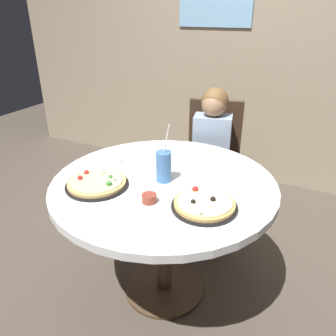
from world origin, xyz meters
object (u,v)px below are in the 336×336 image
object	(u,v)px
pizza_veggie	(204,205)
soda_cup	(163,166)
plate_small	(108,160)
sauce_bowl	(149,198)
dining_table	(164,197)
pizza_cheese	(97,183)
chair_wooden	(213,157)
diner_child	(209,173)

from	to	relation	value
pizza_veggie	soda_cup	world-z (taller)	soda_cup
plate_small	sauce_bowl	bearing A→B (deg)	-33.84
dining_table	pizza_cheese	size ratio (longest dim) A/B	3.69
dining_table	soda_cup	bearing A→B (deg)	-161.95
chair_wooden	plate_small	size ratio (longest dim) A/B	5.28
soda_cup	plate_small	distance (m)	0.42
soda_cup	plate_small	world-z (taller)	soda_cup
diner_child	pizza_cheese	size ratio (longest dim) A/B	3.43
soda_cup	diner_child	bearing A→B (deg)	88.49
dining_table	plate_small	size ratio (longest dim) A/B	6.47
sauce_bowl	dining_table	bearing A→B (deg)	99.10
pizza_veggie	pizza_cheese	xyz separation A→B (m)	(-0.55, -0.05, 0.00)
plate_small	soda_cup	bearing A→B (deg)	-10.69
dining_table	sauce_bowl	bearing A→B (deg)	-80.90
dining_table	soda_cup	distance (m)	0.18
dining_table	pizza_cheese	distance (m)	0.36
pizza_veggie	sauce_bowl	distance (m)	0.25
sauce_bowl	plate_small	bearing A→B (deg)	146.16
chair_wooden	pizza_cheese	xyz separation A→B (m)	(-0.25, -1.07, 0.24)
sauce_bowl	plate_small	xyz separation A→B (m)	(-0.44, 0.30, -0.02)
diner_child	pizza_veggie	xyz separation A→B (m)	(0.26, -0.85, 0.28)
dining_table	pizza_veggie	distance (m)	0.34
soda_cup	plate_small	bearing A→B (deg)	169.31
chair_wooden	plate_small	xyz separation A→B (m)	(-0.38, -0.79, 0.22)
soda_cup	dining_table	bearing A→B (deg)	18.05
pizza_veggie	soda_cup	size ratio (longest dim) A/B	0.97
chair_wooden	pizza_veggie	world-z (taller)	chair_wooden
pizza_cheese	plate_small	size ratio (longest dim) A/B	1.75
dining_table	soda_cup	size ratio (longest dim) A/B	3.79
chair_wooden	soda_cup	world-z (taller)	soda_cup
pizza_cheese	sauce_bowl	size ratio (longest dim) A/B	4.51
soda_cup	plate_small	size ratio (longest dim) A/B	1.71
pizza_veggie	sauce_bowl	world-z (taller)	pizza_veggie
soda_cup	sauce_bowl	xyz separation A→B (m)	(0.04, -0.22, -0.06)
chair_wooden	sauce_bowl	distance (m)	1.12
diner_child	sauce_bowl	world-z (taller)	diner_child
pizza_veggie	soda_cup	xyz separation A→B (m)	(-0.28, 0.15, 0.06)
chair_wooden	diner_child	distance (m)	0.19
pizza_cheese	sauce_bowl	bearing A→B (deg)	-3.66
soda_cup	plate_small	xyz separation A→B (m)	(-0.40, 0.08, -0.08)
pizza_veggie	pizza_cheese	world-z (taller)	same
chair_wooden	pizza_veggie	xyz separation A→B (m)	(0.30, -1.02, 0.24)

